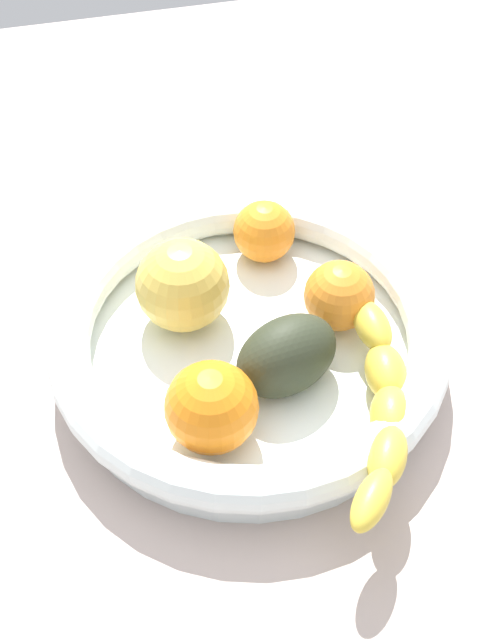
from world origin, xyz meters
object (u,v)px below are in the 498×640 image
(orange_front, at_px, (264,231))
(apple_yellow, at_px, (183,285))
(banana_draped_left, at_px, (379,388))
(avocado_dark, at_px, (287,356))
(orange_mid_left, at_px, (339,296))
(fruit_bowl, at_px, (249,340))
(orange_mid_right, at_px, (212,407))

(orange_front, bearing_deg, apple_yellow, -145.06)
(banana_draped_left, distance_m, avocado_dark, 0.07)
(orange_mid_left, height_order, avocado_dark, avocado_dark)
(fruit_bowl, distance_m, banana_draped_left, 0.11)
(fruit_bowl, xyz_separation_m, orange_mid_right, (-0.05, -0.08, 0.03))
(fruit_bowl, relative_size, avocado_dark, 3.79)
(banana_draped_left, height_order, orange_front, orange_front)
(banana_draped_left, relative_size, apple_yellow, 3.17)
(fruit_bowl, xyz_separation_m, avocado_dark, (0.02, -0.04, 0.02))
(orange_mid_left, relative_size, apple_yellow, 0.76)
(fruit_bowl, distance_m, orange_mid_right, 0.09)
(fruit_bowl, relative_size, orange_mid_left, 5.51)
(fruit_bowl, bearing_deg, orange_mid_left, 6.95)
(orange_mid_right, relative_size, avocado_dark, 0.81)
(orange_mid_left, distance_m, apple_yellow, 0.12)
(fruit_bowl, bearing_deg, apple_yellow, 135.90)
(apple_yellow, bearing_deg, fruit_bowl, -44.10)
(orange_front, bearing_deg, orange_mid_left, -67.15)
(fruit_bowl, distance_m, avocado_dark, 0.05)
(orange_mid_right, xyz_separation_m, avocado_dark, (0.06, 0.04, -0.01))
(orange_mid_right, bearing_deg, banana_draped_left, -3.78)
(fruit_bowl, height_order, apple_yellow, apple_yellow)
(orange_front, bearing_deg, fruit_bowl, -111.12)
(fruit_bowl, relative_size, orange_mid_right, 4.69)
(banana_draped_left, height_order, avocado_dark, avocado_dark)
(orange_mid_right, bearing_deg, avocado_dark, 29.38)
(fruit_bowl, relative_size, banana_draped_left, 1.32)
(orange_front, xyz_separation_m, orange_mid_left, (0.04, -0.09, 0.00))
(fruit_bowl, height_order, avocado_dark, avocado_dark)
(orange_mid_right, bearing_deg, fruit_bowl, 58.84)
(banana_draped_left, xyz_separation_m, avocado_dark, (-0.06, 0.04, 0.00))
(orange_front, bearing_deg, orange_mid_right, -115.68)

